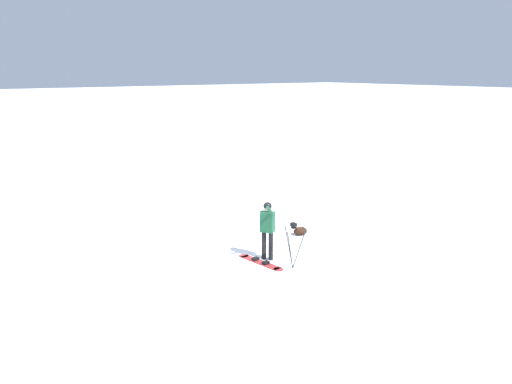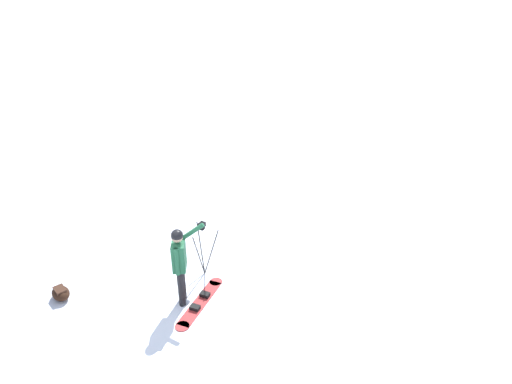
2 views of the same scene
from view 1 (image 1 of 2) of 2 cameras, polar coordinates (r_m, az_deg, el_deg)
The scene contains 5 objects.
ground_plane at distance 16.36m, azimuth -0.31°, elevation -6.64°, with size 300.00×300.00×0.00m, color white.
snowboarder at distance 15.43m, azimuth 1.26°, elevation -3.58°, with size 0.60×0.71×1.81m.
snowboard at distance 15.49m, azimuth 0.50°, elevation -7.71°, with size 0.46×1.77×0.10m.
gear_bag_large at distance 18.02m, azimuth 4.90°, elevation -4.31°, with size 0.57×0.49×0.26m.
camera_tripod at distance 14.81m, azimuth 4.12°, elevation -4.86°, with size 0.66×0.61×1.36m.
Camera 1 is at (-9.13, -12.36, 5.61)m, focal length 36.33 mm.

